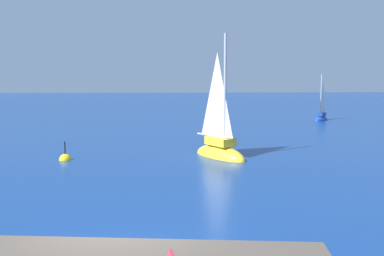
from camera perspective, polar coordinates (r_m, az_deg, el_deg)
The scene contains 3 objects.
sailboat_near at distance 20.58m, azimuth 3.68°, elevation -2.87°, with size 2.75×3.39×6.30m.
sailboat_far at distance 37.97m, azimuth 16.58°, elevation 1.31°, with size 1.99×2.20×4.23m.
marker_buoy at distance 20.73m, azimuth -16.28°, elevation -4.02°, with size 0.56×0.56×1.13m.
Camera 1 is at (1.03, -8.36, 3.94)m, focal length 40.66 mm.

